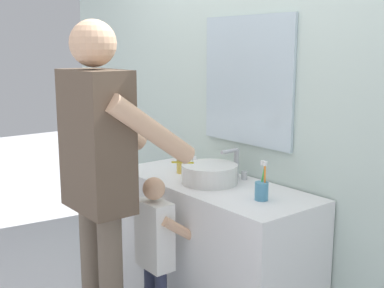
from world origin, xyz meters
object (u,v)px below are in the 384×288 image
toothbrush_cup (262,190)px  soap_bottle (181,163)px  adult_parent (100,162)px  child_toddler (156,244)px

toothbrush_cup → soap_bottle: (-0.70, 0.01, 0.01)m
toothbrush_cup → soap_bottle: toothbrush_cup is taller
toothbrush_cup → adult_parent: 0.84m
toothbrush_cup → child_toddler: 0.66m
child_toddler → adult_parent: adult_parent is taller
toothbrush_cup → child_toddler: (-0.42, -0.38, -0.34)m
child_toddler → adult_parent: size_ratio=0.54×
toothbrush_cup → child_toddler: toothbrush_cup is taller
soap_bottle → child_toddler: (0.29, -0.39, -0.35)m
soap_bottle → child_toddler: bearing=-53.8°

